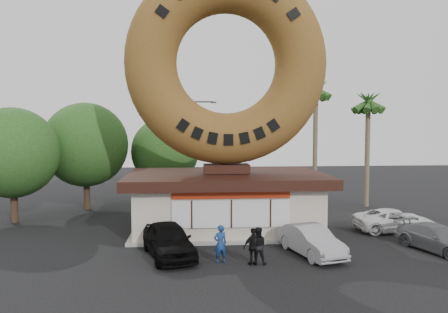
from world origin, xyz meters
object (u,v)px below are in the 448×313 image
person_left (220,244)px  car_white (395,220)px  giant_donut (226,64)px  car_grey (438,238)px  car_silver (311,241)px  person_center (258,246)px  car_black (169,240)px  street_lamp (193,145)px  person_right (254,247)px  donut_shop (226,199)px

person_left → car_white: size_ratio=0.37×
giant_donut → car_grey: bearing=-27.7°
person_left → car_silver: 4.34m
car_silver → person_center: bearing=-172.5°
car_silver → person_left: bearing=174.8°
car_black → car_white: (12.58, 3.84, -0.14)m
street_lamp → person_right: bearing=-81.4°
car_grey → car_black: bearing=161.1°
donut_shop → car_black: (-3.06, -4.98, -0.99)m
street_lamp → car_silver: 16.61m
street_lamp → person_center: 17.01m
giant_donut → person_center: bearing=-82.6°
giant_donut → person_right: (0.64, -6.49, -8.69)m
car_black → street_lamp: bearing=69.5°
car_white → person_right: bearing=120.2°
giant_donut → car_silver: (3.51, -5.26, -8.81)m
car_black → car_silver: car_black is taller
donut_shop → car_silver: 6.40m
person_right → person_left: bearing=-33.8°
donut_shop → car_grey: bearing=-27.6°
street_lamp → person_right: street_lamp is taller
giant_donut → person_center: size_ratio=7.00×
person_right → car_white: size_ratio=0.35×
donut_shop → car_grey: size_ratio=2.63×
giant_donut → car_white: 13.05m
donut_shop → person_left: bearing=-97.2°
giant_donut → person_right: 10.86m
person_left → car_black: (-2.30, 1.03, -0.06)m
person_left → car_white: bearing=-170.7°
giant_donut → car_white: size_ratio=2.50×
donut_shop → car_grey: 11.03m
person_left → person_right: bearing=145.7°
person_center → person_right: person_center is taller
person_left → person_right: size_ratio=1.04×
car_grey → car_white: car_white is taller
person_left → giant_donut: bearing=-113.3°
car_silver → car_grey: size_ratio=0.97×
car_white → car_black: bearing=106.1°
car_grey → street_lamp: bearing=109.1°
person_right → car_grey: (9.08, 1.39, -0.19)m
street_lamp → person_left: size_ratio=4.78×
car_silver → car_black: bearing=162.3°
car_black → car_silver: 6.58m
street_lamp → car_black: street_lamp is taller
person_center → car_black: bearing=-11.1°
person_right → donut_shop: bearing=-100.0°
giant_donut → street_lamp: size_ratio=1.42×
giant_donut → car_white: bearing=-6.9°
street_lamp → person_right: 17.08m
person_left → car_grey: bearing=168.9°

